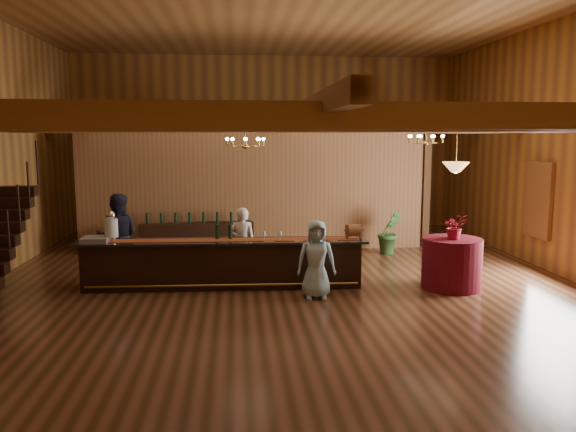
{
  "coord_description": "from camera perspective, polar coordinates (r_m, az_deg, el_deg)",
  "views": [
    {
      "loc": [
        -0.94,
        -11.14,
        3.0
      ],
      "look_at": [
        0.13,
        0.39,
        1.34
      ],
      "focal_mm": 35.0,
      "sensor_mm": 36.0,
      "label": 1
    }
  ],
  "objects": [
    {
      "name": "guest",
      "position": [
        10.41,
        2.9,
        -4.44
      ],
      "size": [
        0.74,
        0.5,
        1.46
      ],
      "primitive_type": "imported",
      "rotation": [
        0.0,
        0.0,
        -0.05
      ],
      "color": "#9AC3D6",
      "rests_on": "floor"
    },
    {
      "name": "chandelier_right",
      "position": [
        12.92,
        13.86,
        7.63
      ],
      "size": [
        0.8,
        0.8,
        0.42
      ],
      "color": "olive",
      "rests_on": "beam_grid"
    },
    {
      "name": "bar_bottle_0",
      "position": [
        11.26,
        -7.22,
        -1.61
      ],
      "size": [
        0.07,
        0.07,
        0.3
      ],
      "primitive_type": "cylinder",
      "color": "black",
      "rests_on": "tasting_bar"
    },
    {
      "name": "support_posts",
      "position": [
        10.77,
        -0.23,
        0.69
      ],
      "size": [
        9.2,
        10.2,
        3.2
      ],
      "color": "brown",
      "rests_on": "floor"
    },
    {
      "name": "partition_wall",
      "position": [
        14.72,
        -3.55,
        2.49
      ],
      "size": [
        9.0,
        0.18,
        3.1
      ],
      "primitive_type": "cube",
      "color": "brown",
      "rests_on": "floor"
    },
    {
      "name": "beverage_dispenser",
      "position": [
        11.5,
        -17.52,
        -1.03
      ],
      "size": [
        0.26,
        0.26,
        0.6
      ],
      "color": "silver",
      "rests_on": "tasting_bar"
    },
    {
      "name": "ceiling",
      "position": [
        11.46,
        -0.48,
        20.76
      ],
      "size": [
        14.0,
        14.0,
        0.0
      ],
      "primitive_type": "plane",
      "rotation": [
        3.14,
        0.0,
        0.0
      ],
      "color": "#A8763F",
      "rests_on": "wall_back"
    },
    {
      "name": "glass_rack_tray",
      "position": [
        11.52,
        -18.94,
        -2.27
      ],
      "size": [
        0.5,
        0.5,
        0.1
      ],
      "primitive_type": "cube",
      "color": "gray",
      "rests_on": "tasting_bar"
    },
    {
      "name": "table_vase",
      "position": [
        11.54,
        16.4,
        -1.41
      ],
      "size": [
        0.17,
        0.17,
        0.29
      ],
      "primitive_type": "imported",
      "rotation": [
        0.0,
        0.0,
        0.17
      ],
      "color": "olive",
      "rests_on": "round_table"
    },
    {
      "name": "bar_bottle_1",
      "position": [
        11.24,
        -5.89,
        -1.6
      ],
      "size": [
        0.07,
        0.07,
        0.3
      ],
      "primitive_type": "cylinder",
      "color": "black",
      "rests_on": "tasting_bar"
    },
    {
      "name": "bartender",
      "position": [
        11.82,
        -4.66,
        -2.78
      ],
      "size": [
        0.61,
        0.45,
        1.53
      ],
      "primitive_type": "imported",
      "rotation": [
        0.0,
        0.0,
        2.99
      ],
      "color": "white",
      "rests_on": "floor"
    },
    {
      "name": "wall_front",
      "position": [
        4.25,
        7.55,
        4.72
      ],
      "size": [
        12.0,
        0.1,
        5.5
      ],
      "primitive_type": "cube",
      "color": "#A26E2C",
      "rests_on": "floor"
    },
    {
      "name": "wall_right",
      "position": [
        13.13,
        26.8,
        6.2
      ],
      "size": [
        0.1,
        14.0,
        5.5
      ],
      "primitive_type": "cube",
      "color": "#A26E2C",
      "rests_on": "floor"
    },
    {
      "name": "floor",
      "position": [
        11.58,
        -0.45,
        -6.86
      ],
      "size": [
        14.0,
        14.0,
        0.0
      ],
      "primitive_type": "plane",
      "color": "brown",
      "rests_on": "ground"
    },
    {
      "name": "raffle_drum",
      "position": [
        11.24,
        6.7,
        -1.48
      ],
      "size": [
        0.34,
        0.24,
        0.3
      ],
      "color": "brown",
      "rests_on": "tasting_bar"
    },
    {
      "name": "chandelier_left",
      "position": [
        11.89,
        -4.35,
        7.53
      ],
      "size": [
        0.8,
        0.8,
        0.48
      ],
      "color": "olive",
      "rests_on": "beam_grid"
    },
    {
      "name": "beam_grid",
      "position": [
        11.69,
        -0.68,
        9.34
      ],
      "size": [
        11.9,
        13.9,
        0.39
      ],
      "color": "brown",
      "rests_on": "wall_left"
    },
    {
      "name": "table_flowers",
      "position": [
        11.36,
        16.59,
        -1.03
      ],
      "size": [
        0.46,
        0.4,
        0.5
      ],
      "primitive_type": "imported",
      "rotation": [
        0.0,
        0.0,
        0.02
      ],
      "color": "#A6122F",
      "rests_on": "round_table"
    },
    {
      "name": "staff_second",
      "position": [
        12.21,
        -16.9,
        -2.05
      ],
      "size": [
        0.93,
        0.75,
        1.82
      ],
      "primitive_type": "imported",
      "rotation": [
        0.0,
        0.0,
        3.22
      ],
      "color": "#1D1F31",
      "rests_on": "floor"
    },
    {
      "name": "round_table",
      "position": [
        11.57,
        16.29,
        -4.64
      ],
      "size": [
        1.16,
        1.16,
        1.0
      ],
      "primitive_type": "cylinder",
      "color": "maroon",
      "rests_on": "floor"
    },
    {
      "name": "pendant_lamp",
      "position": [
        11.31,
        16.67,
        4.79
      ],
      "size": [
        0.52,
        0.52,
        0.9
      ],
      "color": "olive",
      "rests_on": "beam_grid"
    },
    {
      "name": "tasting_bar",
      "position": [
        11.26,
        -6.62,
        -4.81
      ],
      "size": [
        5.74,
        0.93,
        0.96
      ],
      "rotation": [
        0.0,
        0.0,
        -0.04
      ],
      "color": "black",
      "rests_on": "floor"
    },
    {
      "name": "wall_back",
      "position": [
        18.17,
        -2.34,
        7.36
      ],
      "size": [
        12.0,
        0.1,
        5.5
      ],
      "primitive_type": "cube",
      "color": "#A26E2C",
      "rests_on": "floor"
    },
    {
      "name": "window_right_back",
      "position": [
        14.04,
        24.16,
        1.51
      ],
      "size": [
        0.12,
        1.05,
        1.75
      ],
      "primitive_type": "cube",
      "color": "white",
      "rests_on": "wall_right"
    },
    {
      "name": "floor_plant",
      "position": [
        14.56,
        10.28,
        -1.6
      ],
      "size": [
        0.71,
        0.62,
        1.13
      ],
      "primitive_type": "imported",
      "rotation": [
        0.0,
        0.0,
        0.21
      ],
      "color": "#2D5424",
      "rests_on": "floor"
    },
    {
      "name": "backbar_shelf",
      "position": [
        14.48,
        -9.22,
        -2.29
      ],
      "size": [
        2.89,
        0.87,
        0.8
      ],
      "primitive_type": "cube",
      "rotation": [
        0.0,
        0.0,
        0.15
      ],
      "color": "black",
      "rests_on": "floor"
    },
    {
      "name": "backroom_boxes",
      "position": [
        16.84,
        -3.03,
        -0.29
      ],
      "size": [
        4.1,
        0.6,
        1.1
      ],
      "color": "black",
      "rests_on": "floor"
    }
  ]
}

